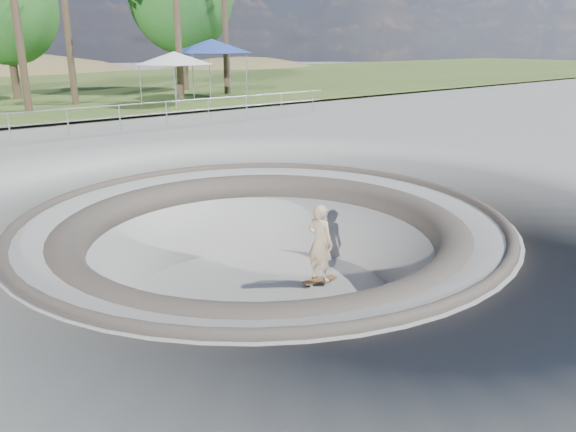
# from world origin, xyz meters

# --- Properties ---
(ground) EXTENTS (180.00, 180.00, 0.00)m
(ground) POSITION_xyz_m (0.00, 0.00, 0.00)
(ground) COLOR gray
(ground) RESTS_ON ground
(skate_bowl) EXTENTS (14.00, 14.00, 4.10)m
(skate_bowl) POSITION_xyz_m (0.00, 0.00, -1.83)
(skate_bowl) COLOR gray
(skate_bowl) RESTS_ON ground
(safety_railing) EXTENTS (25.00, 0.06, 1.03)m
(safety_railing) POSITION_xyz_m (0.00, 12.00, 0.69)
(safety_railing) COLOR #999DA1
(safety_railing) RESTS_ON ground
(skateboard) EXTENTS (0.88, 0.36, 0.09)m
(skateboard) POSITION_xyz_m (1.52, -0.17, -1.83)
(skateboard) COLOR brown
(skateboard) RESTS_ON ground
(skater) EXTENTS (0.57, 0.75, 1.85)m
(skater) POSITION_xyz_m (1.52, -0.17, -0.89)
(skater) COLOR tan
(skater) RESTS_ON skateboard
(canopy_white) EXTENTS (5.19, 5.19, 2.73)m
(canopy_white) POSITION_xyz_m (7.67, 18.00, 2.67)
(canopy_white) COLOR #999DA1
(canopy_white) RESTS_ON ground
(canopy_blue) EXTENTS (6.40, 6.40, 3.36)m
(canopy_blue) POSITION_xyz_m (11.30, 20.18, 3.22)
(canopy_blue) COLOR #999DA1
(canopy_blue) RESTS_ON ground
(bushy_tree_mid) EXTENTS (5.67, 5.16, 8.18)m
(bushy_tree_mid) POSITION_xyz_m (1.95, 26.60, 5.25)
(bushy_tree_mid) COLOR brown
(bushy_tree_mid) RESTS_ON ground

